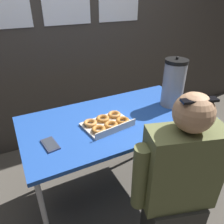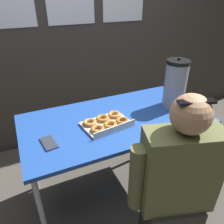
# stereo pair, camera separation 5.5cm
# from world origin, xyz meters

# --- Properties ---
(ground_plane) EXTENTS (12.00, 12.00, 0.00)m
(ground_plane) POSITION_xyz_m (0.00, 0.00, 0.00)
(ground_plane) COLOR #4C473F
(back_wall) EXTENTS (6.00, 0.11, 2.66)m
(back_wall) POSITION_xyz_m (0.00, 1.07, 1.33)
(back_wall) COLOR #38332D
(back_wall) RESTS_ON ground
(folding_table) EXTENTS (1.39, 0.73, 0.77)m
(folding_table) POSITION_xyz_m (0.00, 0.00, 0.72)
(folding_table) COLOR #1E479E
(folding_table) RESTS_ON ground
(donut_box) EXTENTS (0.36, 0.27, 0.05)m
(donut_box) POSITION_xyz_m (-0.10, -0.06, 0.79)
(donut_box) COLOR beige
(donut_box) RESTS_ON folding_table
(coffee_urn) EXTENTS (0.18, 0.20, 0.41)m
(coffee_urn) POSITION_xyz_m (0.52, -0.01, 0.97)
(coffee_urn) COLOR #939399
(coffee_urn) RESTS_ON folding_table
(cell_phone) EXTENTS (0.10, 0.16, 0.01)m
(cell_phone) POSITION_xyz_m (-0.52, -0.11, 0.78)
(cell_phone) COLOR #2D334C
(cell_phone) RESTS_ON folding_table
(person_seated) EXTENTS (0.57, 0.33, 1.19)m
(person_seated) POSITION_xyz_m (0.13, -0.59, 0.56)
(person_seated) COLOR #33332D
(person_seated) RESTS_ON ground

